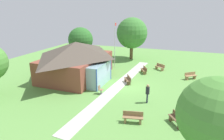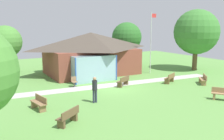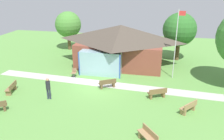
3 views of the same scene
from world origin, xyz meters
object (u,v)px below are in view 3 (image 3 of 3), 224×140
at_px(pavilion, 120,44).
at_px(tree_behind_pavilion_right, 180,30).
at_px(bench_rear_near_path, 107,84).
at_px(bench_lawn_far_right, 189,107).
at_px(visitor_strolling_lawn, 48,87).
at_px(flagpole, 176,42).
at_px(bench_mid_left, 11,88).
at_px(patio_chair_west, 74,73).
at_px(bench_front_right, 148,137).
at_px(tree_behind_pavilion_left, 68,25).
at_px(bench_mid_right, 157,93).

relative_size(pavilion, tree_behind_pavilion_right, 1.81).
bearing_deg(tree_behind_pavilion_right, bench_rear_near_path, -123.69).
relative_size(bench_lawn_far_right, visitor_strolling_lawn, 0.83).
relative_size(flagpole, tree_behind_pavilion_right, 1.17).
xyz_separation_m(pavilion, visitor_strolling_lawn, (-3.94, -9.28, -1.24)).
relative_size(visitor_strolling_lawn, tree_behind_pavilion_right, 0.32).
distance_m(bench_rear_near_path, bench_mid_left, 7.96).
bearing_deg(tree_behind_pavilion_right, flagpole, -96.15).
xyz_separation_m(flagpole, patio_chair_west, (-9.30, -1.79, -3.09)).
bearing_deg(bench_lawn_far_right, flagpole, 46.49).
distance_m(bench_lawn_far_right, visitor_strolling_lawn, 10.49).
relative_size(bench_mid_left, bench_lawn_far_right, 1.08).
height_order(visitor_strolling_lawn, tree_behind_pavilion_right, tree_behind_pavilion_right).
relative_size(bench_mid_left, bench_front_right, 1.07).
relative_size(flagpole, tree_behind_pavilion_left, 1.26).
xyz_separation_m(bench_front_right, tree_behind_pavilion_right, (2.31, 15.97, 3.17)).
bearing_deg(tree_behind_pavilion_left, bench_rear_near_path, -54.53).
xyz_separation_m(pavilion, bench_rear_near_path, (0.07, -6.37, -1.86)).
distance_m(pavilion, visitor_strolling_lawn, 10.15).
height_order(bench_rear_near_path, patio_chair_west, patio_chair_west).
bearing_deg(bench_mid_right, pavilion, 93.27).
bearing_deg(bench_front_right, visitor_strolling_lawn, 26.35).
xyz_separation_m(flagpole, bench_lawn_far_right, (0.87, -6.31, -3.10)).
bearing_deg(bench_mid_left, pavilion, -52.16).
bearing_deg(patio_chair_west, bench_rear_near_path, 155.32).
bearing_deg(patio_chair_west, bench_mid_right, 161.53).
bearing_deg(bench_mid_left, flagpole, -77.29).
height_order(bench_front_right, tree_behind_pavilion_right, tree_behind_pavilion_right).
distance_m(bench_rear_near_path, bench_front_right, 7.72).
height_order(bench_rear_near_path, bench_front_right, same).
xyz_separation_m(patio_chair_west, tree_behind_pavilion_right, (9.92, 7.55, 3.15)).
bearing_deg(bench_front_right, bench_lawn_far_right, -71.53).
xyz_separation_m(bench_mid_left, patio_chair_west, (3.84, 4.26, 0.01)).
bearing_deg(pavilion, bench_front_right, -73.05).
distance_m(bench_mid_right, tree_behind_pavilion_right, 10.96).
distance_m(bench_mid_right, patio_chair_west, 8.42).
distance_m(flagpole, bench_mid_right, 5.66).
xyz_separation_m(flagpole, bench_mid_right, (-1.34, -4.54, -3.10)).
relative_size(pavilion, bench_front_right, 6.83).
distance_m(flagpole, visitor_strolling_lawn, 11.83).
bearing_deg(bench_rear_near_path, flagpole, 2.18).
height_order(bench_mid_left, patio_chair_west, patio_chair_west).
bearing_deg(bench_mid_left, tree_behind_pavilion_left, -10.79).
xyz_separation_m(bench_front_right, tree_behind_pavilion_left, (-11.74, 17.67, 2.95)).
height_order(bench_front_right, tree_behind_pavilion_left, tree_behind_pavilion_left).
relative_size(patio_chair_west, tree_behind_pavilion_left, 0.17).
bearing_deg(bench_front_right, bench_mid_left, 31.77).
bearing_deg(flagpole, bench_front_right, -99.39).
bearing_deg(visitor_strolling_lawn, pavilion, -118.53).
height_order(bench_lawn_far_right, tree_behind_pavilion_right, tree_behind_pavilion_right).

